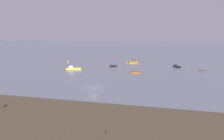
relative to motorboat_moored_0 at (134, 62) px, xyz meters
The scene contains 11 objects.
ground_plane 53.63m from the motorboat_moored_0, 93.52° to the right, with size 800.00×800.00×0.00m, color gray.
mudflat_shore 77.15m from the motorboat_moored_0, 92.47° to the right, with size 395.09×21.72×0.23m, color brown.
tidal_rock_near 79.63m from the motorboat_moored_0, 84.53° to the right, with size 0.30×0.30×0.30m, color #372A1C.
tidal_rock_right 74.95m from the motorboat_moored_0, 101.42° to the right, with size 0.54×0.54×0.54m, color #372A1C.
motorboat_moored_0 is the anchor object (origin of this frame).
rowboat_moored_0 28.79m from the motorboat_moored_0, 79.98° to the right, with size 4.71×2.49×0.71m.
motorboat_moored_4 17.00m from the motorboat_moored_0, 116.26° to the right, with size 3.17×4.50×1.63m.
motorboat_moored_5 22.32m from the motorboat_moored_0, 23.15° to the right, with size 3.73×5.17×1.87m.
rowboat_moored_1 35.76m from the motorboat_moored_0, 31.21° to the right, with size 3.62×3.85×0.62m.
motorboat_moored_6 34.74m from the motorboat_moored_0, 129.39° to the right, with size 7.01×4.97×2.54m.
channel_buoy 34.22m from the motorboat_moored_0, behind, with size 0.90×0.90×2.30m.
Camera 1 is at (18.80, -53.11, 14.26)m, focal length 33.71 mm.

